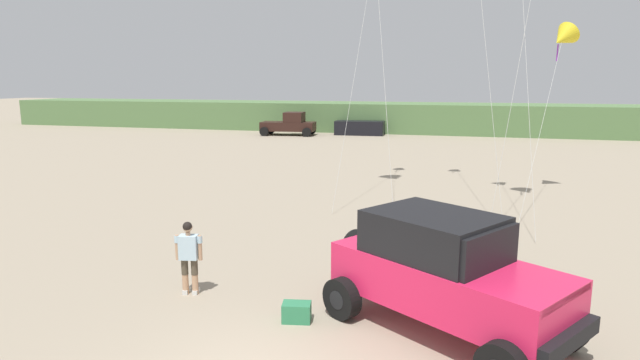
{
  "coord_description": "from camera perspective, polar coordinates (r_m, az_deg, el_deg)",
  "views": [
    {
      "loc": [
        2.97,
        -7.12,
        4.71
      ],
      "look_at": [
        0.03,
        3.71,
        2.59
      ],
      "focal_mm": 29.79,
      "sensor_mm": 36.0,
      "label": 1
    }
  ],
  "objects": [
    {
      "name": "distant_pickup",
      "position": [
        45.95,
        -3.28,
        5.99
      ],
      "size": [
        4.75,
        2.73,
        1.98
      ],
      "color": "black",
      "rests_on": "ground_plane"
    },
    {
      "name": "person_watching",
      "position": [
        12.16,
        -13.9,
        -7.7
      ],
      "size": [
        0.61,
        0.37,
        1.67
      ],
      "color": "tan",
      "rests_on": "ground_plane"
    },
    {
      "name": "dune_ridge",
      "position": [
        49.66,
        14.5,
        6.44
      ],
      "size": [
        90.0,
        6.35,
        2.59
      ],
      "primitive_type": "cube",
      "color": "#567A47",
      "rests_on": "ground_plane"
    },
    {
      "name": "distant_sedan",
      "position": [
        46.34,
        4.27,
        5.6
      ],
      "size": [
        4.27,
        1.89,
        1.2
      ],
      "primitive_type": "cube",
      "rotation": [
        0.0,
        0.0,
        0.04
      ],
      "color": "black",
      "rests_on": "ground_plane"
    },
    {
      "name": "jeep",
      "position": [
        10.29,
        13.24,
        -9.54
      ],
      "size": [
        4.94,
        4.36,
        2.26
      ],
      "color": "#EA2151",
      "rests_on": "ground_plane"
    },
    {
      "name": "kite_pink_ribbon",
      "position": [
        23.75,
        24.62,
        13.71
      ],
      "size": [
        2.42,
        6.06,
        6.98
      ],
      "color": "yellow",
      "rests_on": "ground_plane"
    },
    {
      "name": "cooler_box",
      "position": [
        10.82,
        -2.53,
        -14.0
      ],
      "size": [
        0.62,
        0.46,
        0.38
      ],
      "primitive_type": "cube",
      "rotation": [
        0.0,
        0.0,
        0.19
      ],
      "color": "#2D7F51",
      "rests_on": "ground_plane"
    }
  ]
}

